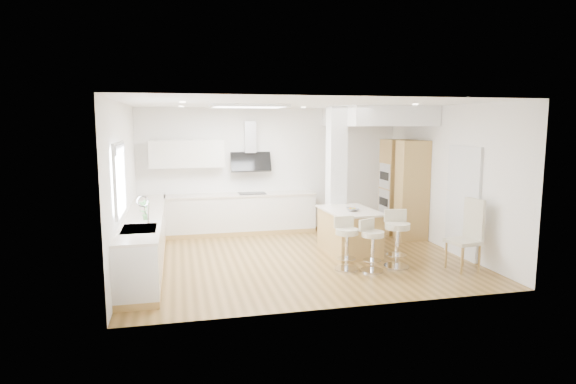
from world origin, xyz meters
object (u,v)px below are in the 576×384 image
object	(u,v)px
peninsula	(349,231)
bar_stool_b	(372,243)
dining_chair	(469,232)
bar_stool_c	(397,236)
bar_stool_a	(346,240)

from	to	relation	value
peninsula	bar_stool_b	xyz separation A→B (m)	(-0.05, -1.21, 0.07)
peninsula	dining_chair	distance (m)	2.17
bar_stool_c	dining_chair	xyz separation A→B (m)	(1.12, -0.39, 0.09)
bar_stool_c	dining_chair	size ratio (longest dim) A/B	0.82
bar_stool_a	dining_chair	world-z (taller)	dining_chair
dining_chair	bar_stool_a	bearing A→B (deg)	157.71
peninsula	bar_stool_c	bearing A→B (deg)	-69.63
bar_stool_b	bar_stool_c	bearing A→B (deg)	-11.02
peninsula	bar_stool_c	xyz separation A→B (m)	(0.46, -1.08, 0.13)
peninsula	bar_stool_c	size ratio (longest dim) A/B	1.43
bar_stool_b	dining_chair	distance (m)	1.66
dining_chair	bar_stool_b	bearing A→B (deg)	161.11
bar_stool_a	bar_stool_b	size ratio (longest dim) A/B	1.03
bar_stool_c	dining_chair	world-z (taller)	dining_chair
peninsula	dining_chair	size ratio (longest dim) A/B	1.17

